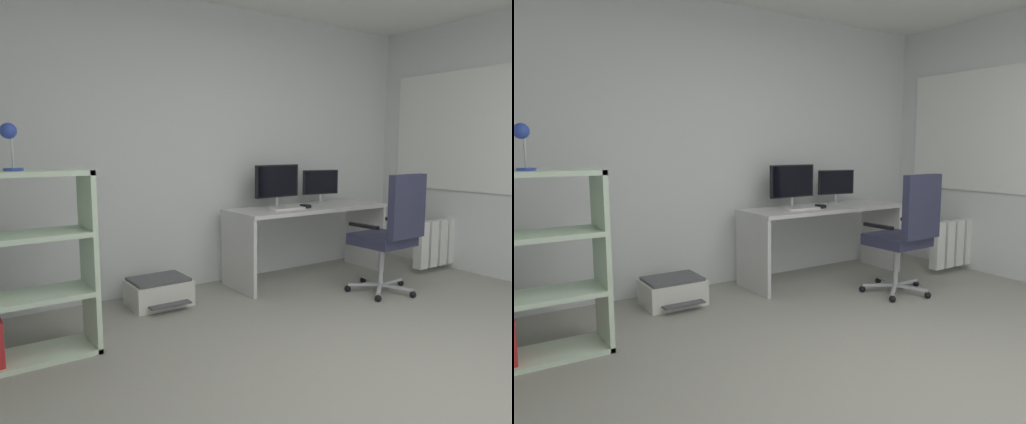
{
  "view_description": "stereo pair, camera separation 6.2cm",
  "coord_description": "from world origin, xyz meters",
  "views": [
    {
      "loc": [
        -2.16,
        -1.3,
        1.32
      ],
      "look_at": [
        0.11,
        2.04,
        0.77
      ],
      "focal_mm": 33.68,
      "sensor_mm": 36.0,
      "label": 1
    },
    {
      "loc": [
        -2.11,
        -1.34,
        1.32
      ],
      "look_at": [
        0.11,
        2.04,
        0.77
      ],
      "focal_mm": 33.68,
      "sensor_mm": 36.0,
      "label": 2
    }
  ],
  "objects": [
    {
      "name": "wall_back",
      "position": [
        0.0,
        2.8,
        1.31
      ],
      "size": [
        5.02,
        0.1,
        2.63
      ],
      "primitive_type": "cube",
      "color": "silver",
      "rests_on": "ground"
    },
    {
      "name": "keyboard",
      "position": [
        0.62,
        2.26,
        0.74
      ],
      "size": [
        0.35,
        0.14,
        0.02
      ],
      "primitive_type": "cube",
      "rotation": [
        0.0,
        0.0,
        -0.04
      ],
      "color": "silver",
      "rests_on": "desk"
    },
    {
      "name": "monitor_secondary",
      "position": [
        1.23,
        2.48,
        0.93
      ],
      "size": [
        0.41,
        0.18,
        0.35
      ],
      "color": "#B2B5B7",
      "rests_on": "desk"
    },
    {
      "name": "monitor_main",
      "position": [
        0.66,
        2.48,
        0.97
      ],
      "size": [
        0.52,
        0.18,
        0.42
      ],
      "color": "#B2B5B7",
      "rests_on": "desk"
    },
    {
      "name": "desk",
      "position": [
        0.94,
        2.34,
        0.55
      ],
      "size": [
        1.68,
        0.58,
        0.73
      ],
      "color": "silver",
      "rests_on": "ground"
    },
    {
      "name": "desk_lamp",
      "position": [
        -1.76,
        1.86,
        1.37
      ],
      "size": [
        0.12,
        0.11,
        0.28
      ],
      "color": "#3047B5",
      "rests_on": "bookshelf"
    },
    {
      "name": "radiator",
      "position": [
        2.41,
        1.78,
        0.31
      ],
      "size": [
        0.91,
        0.1,
        0.49
      ],
      "color": "white",
      "rests_on": "ground"
    },
    {
      "name": "ground_plane",
      "position": [
        0.0,
        0.0,
        -0.01
      ],
      "size": [
        5.02,
        5.5,
        0.02
      ],
      "primitive_type": "cube",
      "color": "gray",
      "rests_on": "ground"
    },
    {
      "name": "printer",
      "position": [
        -0.64,
        2.39,
        0.11
      ],
      "size": [
        0.49,
        0.46,
        0.23
      ],
      "color": "silver",
      "rests_on": "ground"
    },
    {
      "name": "computer_mouse",
      "position": [
        0.84,
        2.26,
        0.75
      ],
      "size": [
        0.07,
        0.1,
        0.03
      ],
      "primitive_type": "cube",
      "rotation": [
        0.0,
        0.0,
        0.06
      ],
      "color": "black",
      "rests_on": "desk"
    },
    {
      "name": "window_pane",
      "position": [
        2.51,
        1.78,
        1.49
      ],
      "size": [
        0.01,
        1.4,
        1.18
      ],
      "primitive_type": "cube",
      "color": "white"
    },
    {
      "name": "window_frame",
      "position": [
        2.5,
        1.78,
        1.49
      ],
      "size": [
        0.02,
        1.48,
        1.26
      ],
      "primitive_type": "cube",
      "color": "white"
    },
    {
      "name": "office_chair",
      "position": [
        1.19,
        1.49,
        0.59
      ],
      "size": [
        0.61,
        0.63,
        1.09
      ],
      "color": "#B7BABC",
      "rests_on": "ground"
    }
  ]
}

